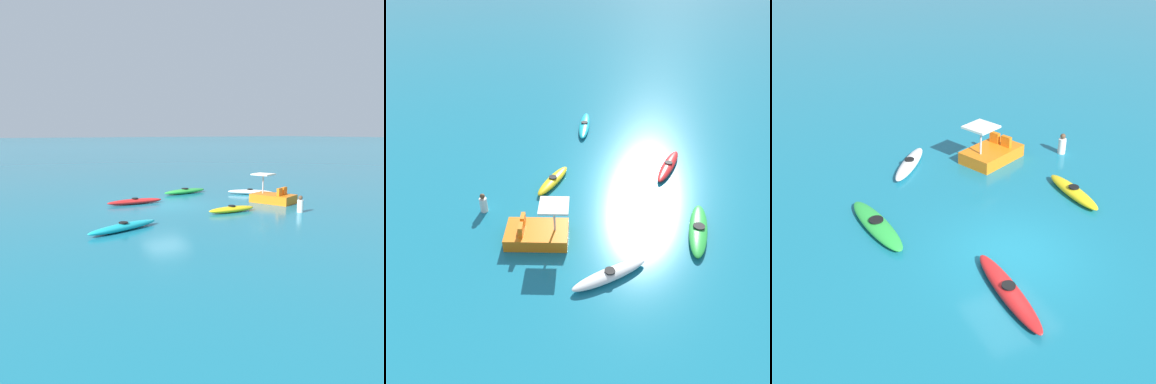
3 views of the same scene
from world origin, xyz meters
The scene contains 7 objects.
ground_plane centered at (0.00, 0.00, 0.00)m, with size 600.00×600.00×0.00m, color #19728C.
kayak_yellow centered at (-1.95, 3.72, 0.16)m, with size 2.75×0.72×0.37m.
kayak_green centered at (-3.08, -3.14, 0.16)m, with size 3.39×1.10×0.37m.
kayak_white centered at (-6.68, -0.63, 0.16)m, with size 2.67×2.33×0.37m.
kayak_red centered at (1.44, -1.07, 0.16)m, with size 3.32×0.79×0.37m.
pedal_boat_orange centered at (-5.80, 2.59, 0.34)m, with size 2.25×2.77×1.68m.
person_near_shore centered at (-5.01, 5.54, 0.39)m, with size 0.43×0.43×0.88m.
Camera 3 is at (9.22, -6.33, 8.44)m, focal length 44.18 mm.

